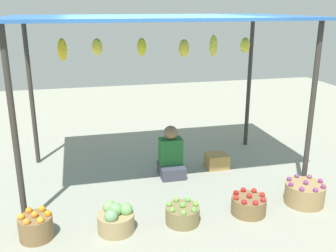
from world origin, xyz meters
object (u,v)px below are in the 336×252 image
Objects in this scene: basket_red_apples at (249,205)px; basket_cabbages at (116,219)px; basket_oranges at (36,226)px; basket_green_apples at (183,214)px; basket_purple_onions at (305,193)px; wooden_crate_near_vendor at (217,161)px; vendor_person at (171,157)px.

basket_cabbages is at bearing -179.62° from basket_red_apples.
basket_green_apples is at bearing -2.52° from basket_oranges.
basket_red_apples is 0.85× the size of basket_purple_onions.
basket_purple_onions is (2.46, 0.07, -0.01)m from basket_cabbages.
basket_green_apples is at bearing -177.17° from basket_purple_onions.
basket_cabbages is 0.79m from basket_green_apples.
wooden_crate_near_vendor is at bearing 85.55° from basket_red_apples.
basket_red_apples is at bearing -63.41° from vendor_person.
basket_oranges is at bearing 175.72° from basket_cabbages.
basket_red_apples reaches higher than basket_green_apples.
basket_oranges is 1.09× the size of wooden_crate_near_vendor.
basket_cabbages is 2.46m from basket_purple_onions.
basket_purple_onions is at bearing -62.53° from wooden_crate_near_vendor.
basket_green_apples is 1.74m from wooden_crate_near_vendor.
basket_red_apples is 1.43m from wooden_crate_near_vendor.
vendor_person is at bearing 81.89° from basket_green_apples.
vendor_person is 1.85× the size of basket_cabbages.
basket_green_apples is 0.86m from basket_red_apples.
basket_cabbages is at bearing 179.43° from basket_green_apples.
basket_cabbages is 1.24× the size of wooden_crate_near_vendor.
vendor_person reaches higher than basket_green_apples.
vendor_person is 2.10× the size of basket_oranges.
vendor_person reaches higher than basket_cabbages.
basket_cabbages is (-0.98, -1.34, -0.15)m from vendor_person.
basket_red_apples is (0.67, -1.33, -0.18)m from vendor_person.
vendor_person is 1.92× the size of basket_green_apples.
vendor_person reaches higher than wooden_crate_near_vendor.
vendor_person is 1.81× the size of basket_red_apples.
basket_red_apples is at bearing 0.38° from basket_cabbages.
basket_red_apples is (2.52, -0.05, -0.03)m from basket_oranges.
basket_red_apples is at bearing -94.45° from wooden_crate_near_vendor.
vendor_person is at bearing 116.59° from basket_red_apples.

